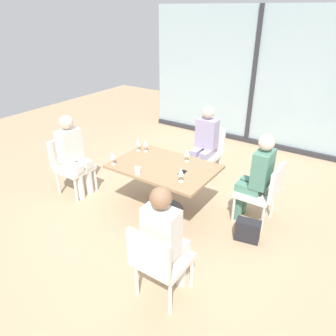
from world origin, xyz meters
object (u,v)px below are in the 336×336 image
(coffee_cup, at_px, (138,170))
(person_front_right, at_px, (165,236))
(wine_glass_1, at_px, (181,172))
(person_near_window, at_px, (205,140))
(person_side_end, at_px, (73,152))
(person_far_right, at_px, (257,174))
(wine_glass_4, at_px, (145,143))
(handbag_0, at_px, (248,230))
(chair_far_right, at_px, (263,190))
(wine_glass_0, at_px, (187,153))
(dining_table_main, at_px, (164,177))
(chair_near_window, at_px, (207,150))
(chair_side_end, at_px, (70,163))
(wine_glass_2, at_px, (138,142))
(chair_front_right, at_px, (159,260))
(wine_glass_3, at_px, (112,155))
(cell_phone_on_table, at_px, (182,173))

(coffee_cup, bearing_deg, person_front_right, -39.54)
(person_front_right, bearing_deg, wine_glass_1, 113.38)
(person_near_window, distance_m, person_side_end, 2.07)
(person_far_right, xyz_separation_m, person_front_right, (-0.29, -1.69, 0.00))
(person_side_end, xyz_separation_m, coffee_cup, (1.27, -0.04, 0.08))
(wine_glass_4, bearing_deg, handbag_0, -5.83)
(chair_far_right, height_order, wine_glass_0, wine_glass_0)
(dining_table_main, bearing_deg, chair_near_window, 90.00)
(person_side_end, distance_m, person_front_right, 2.39)
(chair_side_end, bearing_deg, dining_table_main, 12.57)
(person_side_end, bearing_deg, person_near_window, 47.03)
(person_far_right, height_order, wine_glass_4, person_far_right)
(wine_glass_1, bearing_deg, person_front_right, -66.62)
(dining_table_main, distance_m, wine_glass_1, 0.58)
(person_side_end, distance_m, wine_glass_2, 0.99)
(coffee_cup, bearing_deg, dining_table_main, 68.89)
(dining_table_main, height_order, person_front_right, person_front_right)
(dining_table_main, distance_m, chair_far_right, 1.33)
(person_side_end, height_order, person_front_right, same)
(dining_table_main, relative_size, person_near_window, 1.09)
(chair_far_right, distance_m, wine_glass_4, 1.77)
(wine_glass_0, relative_size, coffee_cup, 2.06)
(chair_near_window, distance_m, wine_glass_4, 1.22)
(person_side_end, bearing_deg, chair_far_right, 17.84)
(person_far_right, bearing_deg, chair_front_right, -99.16)
(chair_side_end, xyz_separation_m, coffee_cup, (1.38, -0.04, 0.28))
(chair_near_window, distance_m, person_front_right, 2.61)
(dining_table_main, distance_m, person_near_window, 1.19)
(handbag_0, bearing_deg, wine_glass_2, 164.44)
(chair_front_right, bearing_deg, wine_glass_1, 111.15)
(chair_far_right, relative_size, wine_glass_3, 4.70)
(chair_near_window, distance_m, coffee_cup, 1.69)
(chair_front_right, xyz_separation_m, person_near_window, (-0.82, 2.46, 0.20))
(wine_glass_4, bearing_deg, wine_glass_1, -27.89)
(chair_far_right, distance_m, chair_side_end, 2.87)
(dining_table_main, relative_size, handbag_0, 4.59)
(chair_far_right, distance_m, wine_glass_2, 1.88)
(chair_side_end, xyz_separation_m, wine_glass_0, (1.71, 0.62, 0.37))
(person_front_right, height_order, wine_glass_4, person_front_right)
(wine_glass_2, distance_m, wine_glass_3, 0.55)
(chair_front_right, distance_m, wine_glass_3, 1.74)
(person_near_window, bearing_deg, handbag_0, -42.31)
(wine_glass_2, bearing_deg, cell_phone_on_table, -14.68)
(chair_side_end, distance_m, wine_glass_0, 1.86)
(person_side_end, bearing_deg, dining_table_main, 13.50)
(chair_near_window, height_order, chair_front_right, same)
(wine_glass_3, bearing_deg, chair_side_end, 179.26)
(wine_glass_0, height_order, wine_glass_1, same)
(dining_table_main, xyz_separation_m, wine_glass_3, (-0.59, -0.35, 0.30))
(wine_glass_1, bearing_deg, chair_far_right, 43.34)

